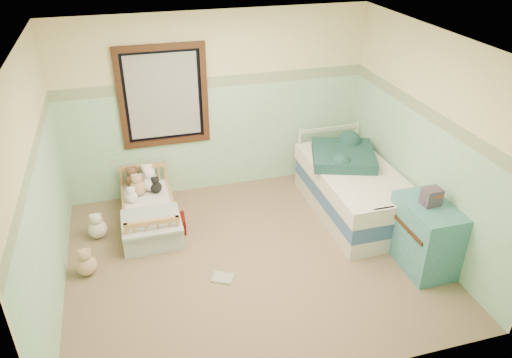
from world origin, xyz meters
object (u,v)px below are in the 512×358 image
object	(u,v)px
red_pillow	(173,224)
plush_floor_tan	(87,265)
dresser	(425,235)
floor_book	(223,278)
toddler_bed_frame	(150,218)
plush_floor_cream	(98,229)
twin_bed_frame	(352,206)

from	to	relation	value
red_pillow	plush_floor_tan	bearing A→B (deg)	-150.97
dresser	floor_book	world-z (taller)	dresser
toddler_bed_frame	red_pillow	distance (m)	0.36
dresser	plush_floor_cream	bearing A→B (deg)	156.56
toddler_bed_frame	plush_floor_cream	xyz separation A→B (m)	(-0.65, -0.13, 0.03)
plush_floor_tan	twin_bed_frame	size ratio (longest dim) A/B	0.12
twin_bed_frame	plush_floor_cream	bearing A→B (deg)	173.83
twin_bed_frame	floor_book	xyz separation A→B (m)	(-1.95, -0.83, -0.10)
plush_floor_cream	dresser	world-z (taller)	dresser
dresser	floor_book	distance (m)	2.31
plush_floor_cream	floor_book	distance (m)	1.78
plush_floor_cream	toddler_bed_frame	bearing A→B (deg)	11.20
plush_floor_cream	red_pillow	size ratio (longest dim) A/B	0.74
dresser	twin_bed_frame	bearing A→B (deg)	103.74
plush_floor_cream	floor_book	world-z (taller)	plush_floor_cream
dresser	floor_book	bearing A→B (deg)	170.92
floor_book	twin_bed_frame	bearing A→B (deg)	50.25
toddler_bed_frame	twin_bed_frame	xyz separation A→B (m)	(2.63, -0.48, 0.03)
twin_bed_frame	red_pillow	bearing A→B (deg)	174.38
plush_floor_cream	dresser	bearing A→B (deg)	-23.44
plush_floor_tan	floor_book	xyz separation A→B (m)	(1.44, -0.49, -0.10)
plush_floor_cream	red_pillow	distance (m)	0.92
plush_floor_tan	twin_bed_frame	xyz separation A→B (m)	(3.40, 0.34, -0.01)
twin_bed_frame	red_pillow	world-z (taller)	twin_bed_frame
plush_floor_cream	red_pillow	bearing A→B (deg)	-7.59
floor_book	toddler_bed_frame	bearing A→B (deg)	144.22
toddler_bed_frame	dresser	xyz separation A→B (m)	(2.92, -1.67, 0.31)
plush_floor_tan	dresser	size ratio (longest dim) A/B	0.29
dresser	red_pillow	distance (m)	3.03
twin_bed_frame	dresser	distance (m)	1.26
twin_bed_frame	dresser	bearing A→B (deg)	-76.26
plush_floor_cream	floor_book	xyz separation A→B (m)	(1.32, -1.19, -0.11)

